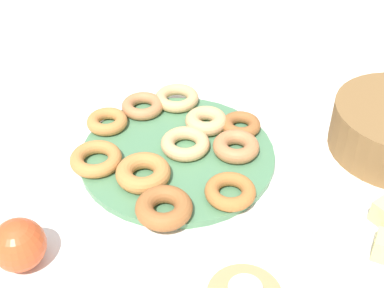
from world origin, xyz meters
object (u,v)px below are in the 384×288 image
at_px(donut_7, 143,173).
at_px(donut_8, 107,121).
at_px(donut_plate, 178,155).
at_px(donut_2, 236,146).
at_px(donut_1, 96,159).
at_px(donut_6, 230,191).
at_px(apple, 19,245).
at_px(donut_4, 206,121).
at_px(donut_9, 241,125).
at_px(donut_10, 177,98).
at_px(donut_5, 143,106).
at_px(donut_3, 164,208).
at_px(fruit_bowl, 376,245).
at_px(donut_0, 185,144).

bearing_deg(donut_7, donut_8, -124.38).
xyz_separation_m(donut_plate, donut_2, (-0.05, 0.09, 0.02)).
height_order(donut_1, donut_6, same).
xyz_separation_m(donut_1, apple, (0.22, 0.03, 0.01)).
distance_m(donut_2, donut_8, 0.26).
distance_m(donut_plate, donut_2, 0.11).
height_order(donut_4, donut_9, donut_4).
bearing_deg(donut_6, donut_10, -133.61).
xyz_separation_m(donut_plate, apple, (0.32, -0.09, 0.03)).
bearing_deg(donut_5, donut_3, 38.40).
height_order(donut_4, donut_7, donut_7).
relative_size(donut_10, fruit_bowl, 0.47).
height_order(donut_4, donut_6, donut_4).
distance_m(donut_4, donut_8, 0.19).
bearing_deg(apple, donut_3, 140.24).
bearing_deg(donut_9, donut_3, -4.19).
xyz_separation_m(donut_plate, donut_5, (-0.08, -0.12, 0.02)).
bearing_deg(donut_8, fruit_bowl, 82.98).
bearing_deg(donut_10, fruit_bowl, 66.16).
relative_size(donut_9, donut_10, 0.84).
bearing_deg(donut_8, donut_0, 92.87).
bearing_deg(fruit_bowl, donut_3, -74.54).
relative_size(donut_0, donut_5, 1.07).
distance_m(donut_6, fruit_bowl, 0.24).
bearing_deg(donut_7, donut_3, 52.67).
height_order(donut_2, donut_7, donut_7).
xyz_separation_m(donut_0, donut_2, (-0.03, 0.09, 0.00)).
xyz_separation_m(donut_3, donut_9, (-0.26, 0.02, -0.00)).
xyz_separation_m(donut_3, fruit_bowl, (-0.09, 0.31, -0.01)).
xyz_separation_m(donut_7, donut_8, (-0.10, -0.14, -0.00)).
relative_size(donut_7, donut_9, 1.25).
bearing_deg(donut_7, donut_plate, 169.76).
relative_size(donut_0, donut_9, 1.19).
relative_size(donut_3, donut_7, 0.97).
relative_size(donut_1, apple, 1.16).
height_order(donut_3, donut_4, donut_3).
bearing_deg(donut_plate, apple, -15.17).
distance_m(donut_0, fruit_bowl, 0.37).
bearing_deg(donut_8, donut_1, 24.64).
height_order(donut_7, donut_10, donut_7).
bearing_deg(donut_8, donut_2, 99.54).
bearing_deg(donut_4, donut_plate, -7.62).
bearing_deg(donut_5, fruit_bowl, 74.06).
bearing_deg(donut_6, donut_4, -142.06).
xyz_separation_m(donut_0, donut_9, (-0.10, 0.07, -0.00)).
distance_m(donut_9, donut_10, 0.15).
height_order(donut_1, apple, apple).
height_order(donut_0, apple, apple).
bearing_deg(donut_9, donut_2, 16.11).
xyz_separation_m(donut_plate, donut_0, (-0.01, 0.01, 0.02)).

